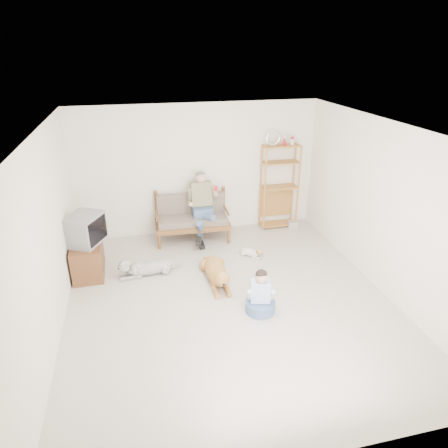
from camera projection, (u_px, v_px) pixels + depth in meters
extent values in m
plane|color=beige|center=(230.00, 301.00, 6.34)|extent=(5.50, 5.50, 0.00)
plane|color=white|center=(231.00, 130.00, 5.22)|extent=(5.50, 5.50, 0.00)
plane|color=white|center=(198.00, 170.00, 8.22)|extent=(5.00, 0.00, 5.00)
plane|color=white|center=(309.00, 355.00, 3.34)|extent=(5.00, 0.00, 5.00)
plane|color=white|center=(47.00, 241.00, 5.26)|extent=(0.00, 5.50, 5.50)
plane|color=white|center=(384.00, 209.00, 6.30)|extent=(0.00, 5.50, 5.50)
cube|color=brown|center=(192.00, 224.00, 8.19)|extent=(1.53, 0.77, 0.10)
cube|color=#76695A|center=(192.00, 219.00, 8.14)|extent=(1.41, 0.66, 0.13)
cube|color=#76695A|center=(190.00, 204.00, 8.26)|extent=(1.38, 0.18, 0.45)
cylinder|color=brown|center=(189.00, 194.00, 8.23)|extent=(1.40, 0.11, 0.05)
cylinder|color=brown|center=(160.00, 243.00, 7.86)|extent=(0.07, 0.07, 0.30)
cylinder|color=brown|center=(157.00, 216.00, 8.26)|extent=(0.07, 0.07, 0.95)
cylinder|color=brown|center=(229.00, 236.00, 8.15)|extent=(0.07, 0.07, 0.30)
cylinder|color=brown|center=(222.00, 210.00, 8.55)|extent=(0.07, 0.07, 0.95)
cube|color=#546B9A|center=(202.00, 211.00, 8.12)|extent=(0.39, 0.37, 0.20)
cube|color=gray|center=(201.00, 194.00, 8.07)|extent=(0.41, 0.28, 0.51)
sphere|color=tan|center=(201.00, 178.00, 7.90)|extent=(0.21, 0.21, 0.21)
sphere|color=#5A5550|center=(201.00, 176.00, 7.90)|extent=(0.19, 0.19, 0.19)
cylinder|color=red|center=(216.00, 188.00, 7.86)|extent=(0.07, 0.07, 0.09)
cube|color=#B47B38|center=(282.00, 146.00, 8.21)|extent=(0.77, 0.31, 0.03)
torus|color=silver|center=(273.00, 139.00, 8.10)|extent=(0.31, 0.05, 0.31)
cone|color=red|center=(284.00, 141.00, 8.18)|extent=(0.10, 0.10, 0.16)
cylinder|color=#B47B38|center=(265.00, 191.00, 8.37)|extent=(0.04, 0.04, 1.82)
cylinder|color=#B47B38|center=(261.00, 186.00, 8.63)|extent=(0.04, 0.04, 1.82)
cylinder|color=#B47B38|center=(298.00, 188.00, 8.53)|extent=(0.04, 0.04, 1.82)
cylinder|color=#B47B38|center=(293.00, 184.00, 8.79)|extent=(0.04, 0.04, 1.82)
cube|color=beige|center=(293.00, 224.00, 8.87)|extent=(0.21, 0.15, 0.13)
cube|color=brown|center=(88.00, 258.00, 6.99)|extent=(0.52, 0.91, 0.60)
cube|color=brown|center=(72.00, 266.00, 6.75)|extent=(0.03, 0.40, 0.50)
cube|color=brown|center=(75.00, 254.00, 7.14)|extent=(0.03, 0.40, 0.50)
cube|color=gray|center=(85.00, 229.00, 6.77)|extent=(0.72, 0.78, 0.52)
cube|color=black|center=(98.00, 231.00, 6.71)|extent=(0.26, 0.48, 0.41)
cube|color=white|center=(141.00, 222.00, 8.38)|extent=(0.12, 0.02, 0.08)
ellipsoid|color=#BE8942|center=(215.00, 270.00, 6.90)|extent=(0.35, 0.96, 0.30)
sphere|color=#BE8942|center=(219.00, 278.00, 6.64)|extent=(0.30, 0.30, 0.30)
sphere|color=#BE8942|center=(222.00, 279.00, 6.37)|extent=(0.24, 0.24, 0.24)
ellipsoid|color=#BE8942|center=(224.00, 284.00, 6.29)|extent=(0.11, 0.17, 0.09)
cylinder|color=#BE8942|center=(210.00, 261.00, 7.36)|extent=(0.18, 0.38, 0.05)
ellipsoid|color=#BE8942|center=(217.00, 279.00, 6.38)|extent=(0.05, 0.07, 0.12)
ellipsoid|color=#BE8942|center=(227.00, 277.00, 6.41)|extent=(0.05, 0.07, 0.12)
ellipsoid|color=white|center=(151.00, 268.00, 7.04)|extent=(0.83, 0.36, 0.24)
sphere|color=white|center=(137.00, 269.00, 6.96)|extent=(0.24, 0.24, 0.24)
sphere|color=white|center=(124.00, 266.00, 6.86)|extent=(0.21, 0.21, 0.21)
ellipsoid|color=white|center=(119.00, 268.00, 6.84)|extent=(0.16, 0.11, 0.08)
cylinder|color=white|center=(173.00, 267.00, 7.20)|extent=(0.31, 0.18, 0.04)
ellipsoid|color=white|center=(125.00, 264.00, 6.93)|extent=(0.07, 0.05, 0.10)
ellipsoid|color=white|center=(126.00, 268.00, 6.80)|extent=(0.07, 0.05, 0.10)
ellipsoid|color=silver|center=(250.00, 252.00, 7.66)|extent=(0.38, 0.38, 0.15)
sphere|color=silver|center=(255.00, 253.00, 7.60)|extent=(0.15, 0.15, 0.15)
sphere|color=#A78853|center=(259.00, 252.00, 7.53)|extent=(0.13, 0.13, 0.13)
ellipsoid|color=#A78853|center=(262.00, 253.00, 7.51)|extent=(0.11, 0.11, 0.05)
cylinder|color=silver|center=(242.00, 252.00, 7.77)|extent=(0.14, 0.09, 0.02)
cone|color=#A78853|center=(258.00, 251.00, 7.48)|extent=(0.04, 0.04, 0.05)
cone|color=#A78853|center=(260.00, 249.00, 7.56)|extent=(0.04, 0.04, 0.05)
torus|color=red|center=(259.00, 252.00, 7.54)|extent=(0.13, 0.13, 0.02)
cylinder|color=#546B9A|center=(260.00, 306.00, 6.07)|extent=(0.46, 0.46, 0.17)
cube|color=silver|center=(260.00, 291.00, 5.98)|extent=(0.33, 0.25, 0.35)
sphere|color=tan|center=(262.00, 277.00, 5.85)|extent=(0.19, 0.19, 0.19)
sphere|color=black|center=(261.00, 275.00, 5.85)|extent=(0.18, 0.18, 0.18)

